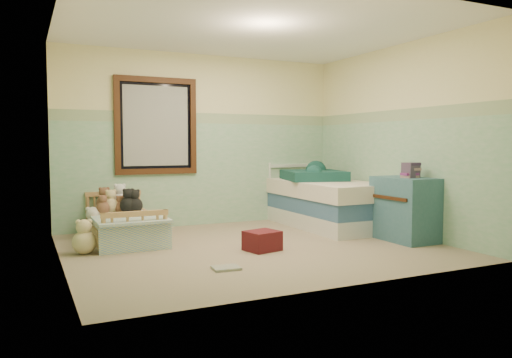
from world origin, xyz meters
name	(u,v)px	position (x,y,z in m)	size (l,w,h in m)	color
floor	(255,247)	(0.00, 0.00, -0.01)	(4.20, 3.60, 0.02)	#82765C
ceiling	(254,28)	(0.00, 0.00, 2.51)	(4.20, 3.60, 0.02)	white
wall_back	(203,140)	(0.00, 1.80, 1.25)	(4.20, 0.04, 2.50)	beige
wall_front	(348,137)	(0.00, -1.80, 1.25)	(4.20, 0.04, 2.50)	beige
wall_left	(58,138)	(-2.10, 0.00, 1.25)	(0.04, 3.60, 2.50)	beige
wall_right	(397,140)	(2.10, 0.00, 1.25)	(0.04, 3.60, 2.50)	beige
wainscot_mint	(203,174)	(0.00, 1.79, 0.75)	(4.20, 0.01, 1.50)	#74B083
border_strip	(203,118)	(0.00, 1.79, 1.57)	(4.20, 0.01, 0.15)	#507858
window_frame	(156,126)	(-0.70, 1.76, 1.45)	(1.16, 0.06, 1.36)	#351B0B
window_blinds	(156,126)	(-0.70, 1.77, 1.45)	(0.92, 0.01, 1.12)	#BBBBB4
toddler_bed_frame	(124,233)	(-1.31, 1.05, 0.10)	(0.74, 1.48, 0.19)	#BF7741
toddler_mattress	(123,220)	(-1.31, 1.05, 0.25)	(0.68, 1.42, 0.12)	white
patchwork_quilt	(131,219)	(-1.31, 0.59, 0.33)	(0.81, 0.74, 0.03)	#6698D5
plush_bed_brown	(105,203)	(-1.46, 1.55, 0.42)	(0.22, 0.22, 0.22)	brown
plush_bed_white	(120,201)	(-1.26, 1.55, 0.43)	(0.24, 0.24, 0.24)	white
plush_bed_tan	(111,205)	(-1.41, 1.33, 0.41)	(0.20, 0.20, 0.20)	beige
plush_bed_dark	(129,205)	(-1.18, 1.33, 0.40)	(0.18, 0.18, 0.18)	black
plush_floor_cream	(94,228)	(-1.64, 1.25, 0.14)	(0.28, 0.28, 0.28)	silver
plush_floor_tan	(84,242)	(-1.84, 0.43, 0.13)	(0.26, 0.26, 0.26)	beige
twin_bed_frame	(327,219)	(1.55, 0.83, 0.11)	(0.97, 1.94, 0.22)	white
twin_boxspring	(327,204)	(1.55, 0.83, 0.33)	(0.97, 1.94, 0.22)	navy
twin_mattress	(327,189)	(1.55, 0.83, 0.55)	(1.01, 1.98, 0.22)	silver
teal_blanket	(313,175)	(1.50, 1.13, 0.73)	(0.83, 0.87, 0.14)	#123533
dresser	(405,209)	(1.84, -0.45, 0.39)	(0.49, 0.79, 0.79)	#2D5C6A
book_stack	(411,170)	(1.84, -0.54, 0.88)	(0.19, 0.14, 0.19)	brown
red_pillow	(262,241)	(-0.01, -0.23, 0.11)	(0.35, 0.31, 0.22)	maroon
floor_book	(226,268)	(-0.69, -0.84, 0.01)	(0.26, 0.20, 0.02)	orange
extra_plush_0	(120,207)	(-1.30, 1.28, 0.39)	(0.15, 0.15, 0.15)	brown
extra_plush_1	(134,205)	(-1.15, 1.15, 0.42)	(0.21, 0.21, 0.21)	black
extra_plush_2	(129,205)	(-1.22, 1.17, 0.42)	(0.22, 0.22, 0.22)	black
extra_plush_3	(103,208)	(-1.52, 1.23, 0.39)	(0.17, 0.17, 0.17)	brown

